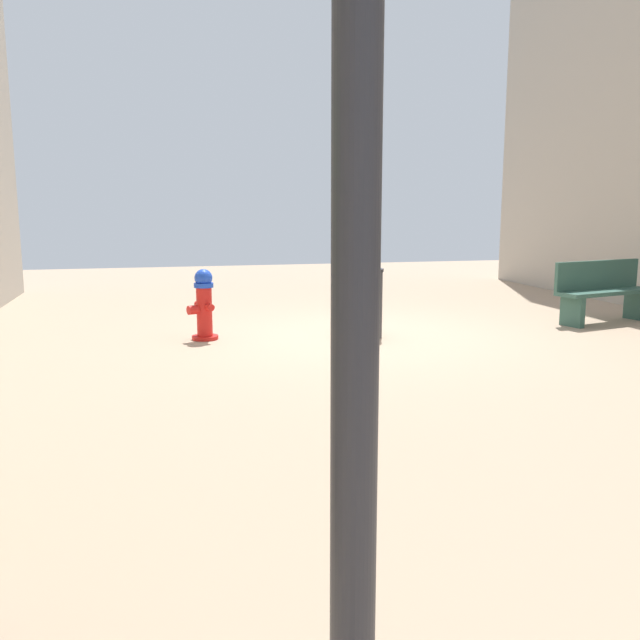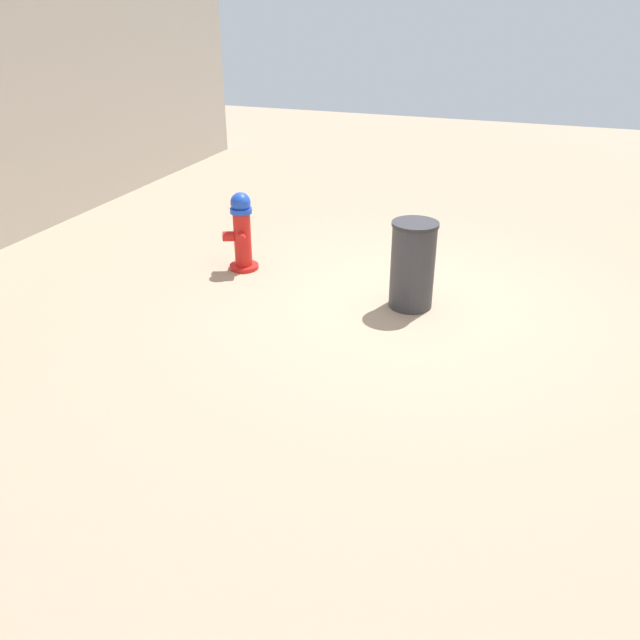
% 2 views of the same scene
% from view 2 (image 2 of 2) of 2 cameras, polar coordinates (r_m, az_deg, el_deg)
% --- Properties ---
extents(ground_plane, '(23.40, 23.40, 0.00)m').
position_cam_2_polar(ground_plane, '(7.14, 7.96, 1.39)').
color(ground_plane, tan).
extents(fire_hydrant, '(0.42, 0.43, 0.95)m').
position_cam_2_polar(fire_hydrant, '(7.89, -6.90, 7.75)').
color(fire_hydrant, red).
rests_on(fire_hydrant, ground_plane).
extents(trash_bin, '(0.49, 0.49, 0.94)m').
position_cam_2_polar(trash_bin, '(6.91, 8.16, 4.80)').
color(trash_bin, '#38383D').
rests_on(trash_bin, ground_plane).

